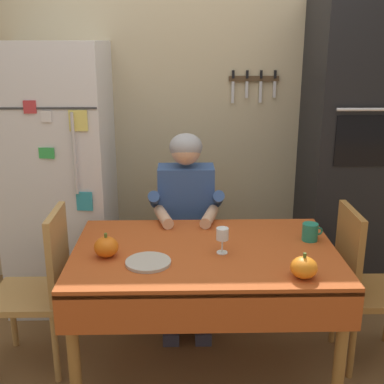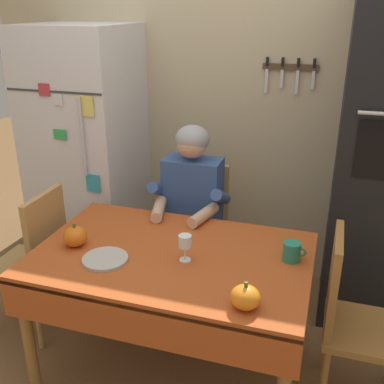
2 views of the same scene
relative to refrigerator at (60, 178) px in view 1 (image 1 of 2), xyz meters
name	(u,v)px [view 1 (image 1 of 2)]	position (x,y,z in m)	size (l,w,h in m)	color
ground_plane	(205,379)	(0.95, -0.96, -0.90)	(10.00, 10.00, 0.00)	brown
back_wall_assembly	(204,111)	(1.00, 0.39, 0.40)	(3.70, 0.13, 2.60)	#BCAD89
refrigerator	(60,178)	(0.00, 0.00, 0.00)	(0.68, 0.71, 1.80)	silver
wall_oven	(350,154)	(2.00, 0.04, 0.15)	(0.60, 0.64, 2.10)	black
dining_table	(205,265)	(0.95, -0.88, -0.24)	(1.40, 0.90, 0.74)	#9E6B33
chair_behind_person	(186,235)	(0.86, -0.09, -0.39)	(0.40, 0.40, 0.93)	tan
seated_person	(186,213)	(0.86, -0.28, -0.16)	(0.47, 0.55, 1.25)	#38384C
chair_left_side	(42,283)	(0.05, -0.78, -0.39)	(0.40, 0.40, 0.93)	tan
chair_right_side	(364,280)	(1.85, -0.79, -0.39)	(0.40, 0.40, 0.93)	#9E6B33
coffee_mug	(310,232)	(1.54, -0.75, -0.11)	(0.11, 0.09, 0.10)	#237F66
wine_glass	(222,235)	(1.04, -0.91, -0.06)	(0.06, 0.06, 0.14)	white
pumpkin_large	(106,247)	(0.44, -0.94, -0.11)	(0.13, 0.13, 0.13)	orange
pumpkin_medium	(304,267)	(1.40, -1.19, -0.11)	(0.13, 0.13, 0.12)	orange
serving_tray	(148,262)	(0.66, -1.03, -0.15)	(0.23, 0.23, 0.02)	#B7B2A8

